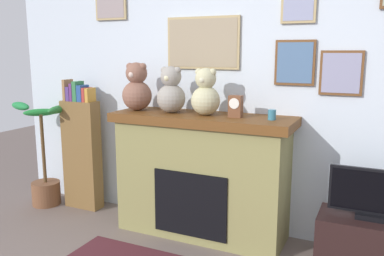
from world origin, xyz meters
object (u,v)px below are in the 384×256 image
at_px(fireplace, 202,175).
at_px(teddy_bear_tan, 137,89).
at_px(bookshelf, 82,150).
at_px(television, 371,195).
at_px(teddy_bear_cream, 171,92).
at_px(potted_plant, 45,170).
at_px(tv_stand, 367,244).
at_px(teddy_bear_grey, 206,94).
at_px(candle_jar, 272,115).
at_px(mantel_clock, 236,106).

bearing_deg(fireplace, teddy_bear_tan, -178.40).
height_order(bookshelf, television, bookshelf).
height_order(fireplace, bookshelf, bookshelf).
distance_m(teddy_bear_tan, teddy_bear_cream, 0.36).
distance_m(potted_plant, teddy_bear_tan, 1.49).
xyz_separation_m(tv_stand, teddy_bear_grey, (-1.36, 0.03, 1.08)).
distance_m(candle_jar, mantel_clock, 0.31).
distance_m(television, candle_jar, 0.95).
xyz_separation_m(bookshelf, television, (2.80, -0.10, -0.03)).
height_order(mantel_clock, teddy_bear_cream, teddy_bear_cream).
bearing_deg(tv_stand, bookshelf, 177.95).
bearing_deg(television, fireplace, 178.05).
height_order(fireplace, tv_stand, fireplace).
bearing_deg(potted_plant, candle_jar, 1.19).
relative_size(television, mantel_clock, 3.30).
bearing_deg(fireplace, potted_plant, -177.85).
bearing_deg(candle_jar, teddy_bear_cream, -179.97).
height_order(fireplace, teddy_bear_tan, teddy_bear_tan).
relative_size(television, candle_jar, 7.23).
bearing_deg(teddy_bear_cream, mantel_clock, -0.06).
relative_size(mantel_clock, teddy_bear_grey, 0.45).
bearing_deg(potted_plant, bookshelf, 16.27).
height_order(fireplace, television, fireplace).
relative_size(fireplace, teddy_bear_grey, 3.98).
bearing_deg(television, teddy_bear_cream, 179.01).
xyz_separation_m(potted_plant, teddy_bear_grey, (1.86, 0.05, 0.90)).
height_order(mantel_clock, teddy_bear_tan, teddy_bear_tan).
relative_size(fireplace, candle_jar, 19.31).
height_order(bookshelf, teddy_bear_tan, teddy_bear_tan).
relative_size(bookshelf, candle_jar, 16.25).
xyz_separation_m(potted_plant, candle_jar, (2.44, 0.05, 0.76)).
height_order(television, candle_jar, candle_jar).
distance_m(television, teddy_bear_cream, 1.83).
bearing_deg(potted_plant, mantel_clock, 1.33).
bearing_deg(television, mantel_clock, 178.49).
relative_size(tv_stand, mantel_clock, 3.98).
relative_size(potted_plant, teddy_bear_grey, 2.81).
relative_size(television, teddy_bear_tan, 1.36).
height_order(bookshelf, potted_plant, bookshelf).
relative_size(potted_plant, mantel_clock, 6.23).
height_order(tv_stand, television, television).
distance_m(television, mantel_clock, 1.24).
bearing_deg(teddy_bear_grey, mantel_clock, -0.14).
distance_m(tv_stand, candle_jar, 1.22).
relative_size(candle_jar, teddy_bear_tan, 0.19).
bearing_deg(teddy_bear_grey, potted_plant, -178.45).
xyz_separation_m(teddy_bear_cream, teddy_bear_grey, (0.33, 0.00, -0.00)).
bearing_deg(bookshelf, teddy_bear_tan, -5.51).
distance_m(television, teddy_bear_tan, 2.17).
xyz_separation_m(television, teddy_bear_tan, (-2.05, 0.03, 0.70)).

